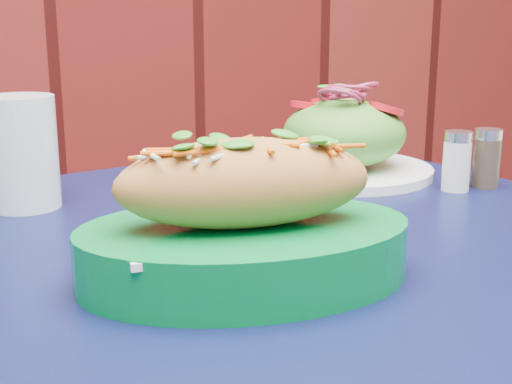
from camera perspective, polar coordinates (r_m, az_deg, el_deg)
name	(u,v)px	position (r m, az deg, el deg)	size (l,w,h in m)	color
cafe_table	(280,328)	(0.71, 1.91, -10.86)	(0.95, 0.95, 0.75)	black
banh_mi_basket	(245,225)	(0.58, -0.90, -2.65)	(0.30, 0.21, 0.13)	#016E2D
salad_plate	(344,139)	(0.96, 7.03, 4.21)	(0.24, 0.24, 0.13)	white
water_glass	(22,153)	(0.83, -18.19, 3.02)	(0.08, 0.08, 0.13)	silver
salt_shaker	(457,161)	(0.90, 15.76, 2.39)	(0.03, 0.03, 0.07)	white
pepper_shaker	(487,158)	(0.93, 17.96, 2.58)	(0.03, 0.03, 0.07)	#3F3326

